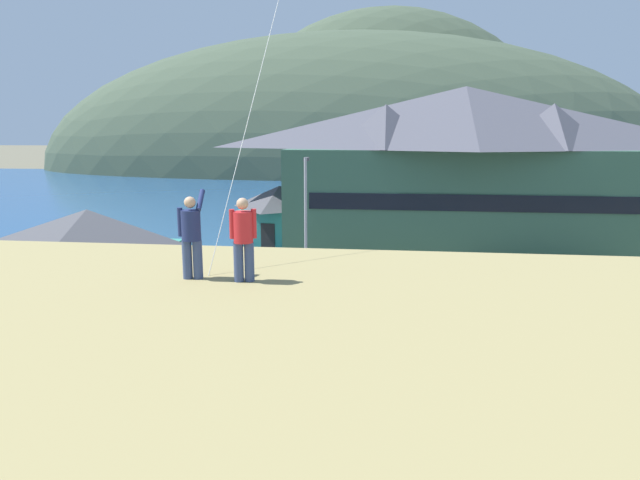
% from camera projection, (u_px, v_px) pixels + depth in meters
% --- Properties ---
extents(ground_plane, '(600.00, 600.00, 0.00)m').
position_uv_depth(ground_plane, '(255.00, 365.00, 21.21)').
color(ground_plane, '#66604C').
extents(parking_lot_pad, '(40.00, 20.00, 0.10)m').
position_uv_depth(parking_lot_pad, '(280.00, 320.00, 26.07)').
color(parking_lot_pad, slate).
rests_on(parking_lot_pad, ground).
extents(bay_water, '(360.00, 84.00, 0.03)m').
position_uv_depth(bay_water, '(353.00, 193.00, 79.64)').
color(bay_water, navy).
rests_on(bay_water, ground).
extents(far_hill_west_ridge, '(144.06, 63.28, 60.30)m').
position_uv_depth(far_hill_west_ridge, '(347.00, 170.00, 127.87)').
color(far_hill_west_ridge, '#42513D').
rests_on(far_hill_west_ridge, ground).
extents(far_hill_east_peak, '(81.73, 44.06, 73.54)m').
position_uv_depth(far_hill_east_peak, '(384.00, 168.00, 134.80)').
color(far_hill_east_peak, '#42513D').
rests_on(far_hill_east_peak, ground).
extents(harbor_lodge, '(26.71, 10.80, 11.90)m').
position_uv_depth(harbor_lodge, '(463.00, 165.00, 40.61)').
color(harbor_lodge, '#38604C').
rests_on(harbor_lodge, ground).
extents(storage_shed_near_lot, '(7.39, 5.29, 5.44)m').
position_uv_depth(storage_shed_near_lot, '(91.00, 268.00, 24.55)').
color(storage_shed_near_lot, '#338475').
rests_on(storage_shed_near_lot, ground).
extents(storage_shed_waterside, '(6.44, 6.28, 4.60)m').
position_uv_depth(storage_shed_waterside, '(280.00, 214.00, 43.42)').
color(storage_shed_waterside, '#338475').
rests_on(storage_shed_waterside, ground).
extents(wharf_dock, '(3.20, 10.99, 0.70)m').
position_uv_depth(wharf_dock, '(352.00, 219.00, 53.97)').
color(wharf_dock, '#70604C').
rests_on(wharf_dock, ground).
extents(moored_boat_wharfside, '(2.87, 7.14, 2.16)m').
position_uv_depth(moored_boat_wharfside, '(320.00, 211.00, 56.69)').
color(moored_boat_wharfside, '#23564C').
rests_on(moored_boat_wharfside, ground).
extents(parked_car_mid_row_far, '(4.30, 2.24, 1.82)m').
position_uv_depth(parked_car_mid_row_far, '(460.00, 296.00, 26.45)').
color(parked_car_mid_row_far, '#236633').
rests_on(parked_car_mid_row_far, parking_lot_pad).
extents(parked_car_back_row_right, '(4.21, 2.07, 1.82)m').
position_uv_depth(parked_car_back_row_right, '(536.00, 359.00, 19.13)').
color(parked_car_back_row_right, silver).
rests_on(parked_car_back_row_right, parking_lot_pad).
extents(parked_car_corner_spot, '(4.34, 2.34, 1.82)m').
position_uv_depth(parked_car_corner_spot, '(638.00, 298.00, 26.05)').
color(parked_car_corner_spot, '#B28923').
rests_on(parked_car_corner_spot, parking_lot_pad).
extents(parked_car_front_row_end, '(4.27, 2.19, 1.82)m').
position_uv_depth(parked_car_front_row_end, '(397.00, 337.00, 21.16)').
color(parked_car_front_row_end, slate).
rests_on(parked_car_front_row_end, parking_lot_pad).
extents(parked_car_mid_row_near, '(4.34, 2.33, 1.82)m').
position_uv_depth(parked_car_mid_row_near, '(258.00, 291.00, 27.32)').
color(parked_car_mid_row_near, slate).
rests_on(parked_car_mid_row_near, parking_lot_pad).
extents(parked_car_lone_by_shed, '(4.29, 2.23, 1.82)m').
position_uv_depth(parked_car_lone_by_shed, '(267.00, 328.00, 22.15)').
color(parked_car_lone_by_shed, slate).
rests_on(parked_car_lone_by_shed, parking_lot_pad).
extents(parking_light_pole, '(0.24, 0.78, 7.26)m').
position_uv_depth(parking_light_pole, '(306.00, 214.00, 30.61)').
color(parking_light_pole, '#ADADB2').
rests_on(parking_light_pole, parking_lot_pad).
extents(person_kite_flyer, '(0.52, 0.68, 1.86)m').
position_uv_depth(person_kite_flyer, '(191.00, 234.00, 11.58)').
color(person_kite_flyer, '#384770').
rests_on(person_kite_flyer, grassy_hill_foreground).
extents(person_companion, '(0.54, 0.40, 1.74)m').
position_uv_depth(person_companion, '(243.00, 237.00, 11.36)').
color(person_companion, '#384770').
rests_on(person_companion, grassy_hill_foreground).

